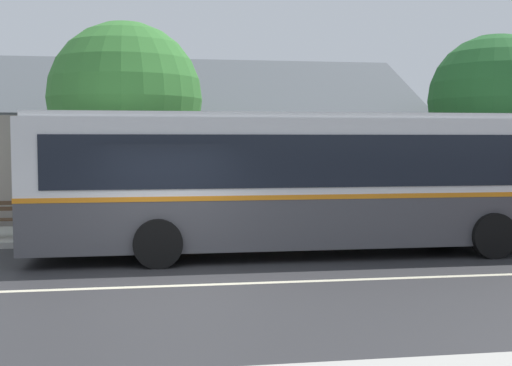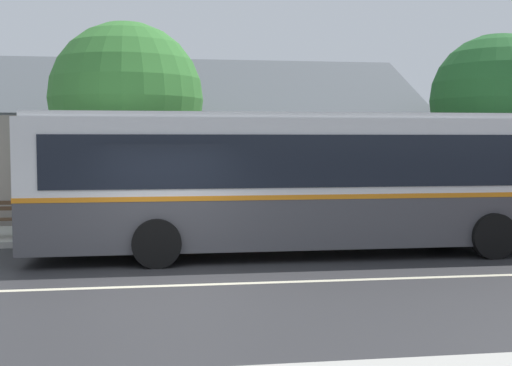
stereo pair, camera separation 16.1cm
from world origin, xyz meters
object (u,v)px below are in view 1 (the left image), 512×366
Objects in this scene: bench_by_building at (9,221)px; street_tree_secondary at (129,103)px; street_tree_primary at (495,104)px; bench_down_street at (153,216)px; transit_bus at (309,179)px.

bench_by_building is 0.29× the size of street_tree_secondary.
street_tree_primary is at bearing -1.26° from street_tree_secondary.
bench_by_building is 3.57m from bench_down_street.
transit_bus is 6.63× the size of bench_down_street.
transit_bus is 6.07m from street_tree_secondary.
bench_by_building and bench_down_street have the same top height.
bench_down_street is 0.32× the size of street_tree_secondary.
street_tree_primary reaches higher than bench_by_building.
street_tree_secondary reaches higher than bench_by_building.
street_tree_secondary reaches higher than street_tree_primary.
street_tree_secondary reaches higher than bench_down_street.
street_tree_primary is (10.10, 0.89, 3.07)m from bench_down_street.
bench_down_street is 3.29m from street_tree_secondary.
street_tree_secondary is at bearing 136.26° from transit_bus.
transit_bus is at bearing -18.71° from bench_by_building.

